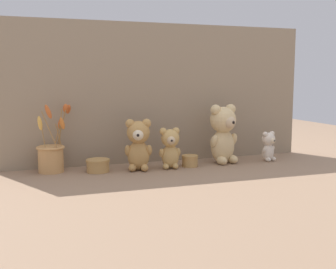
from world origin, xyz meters
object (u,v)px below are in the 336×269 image
Objects in this scene: teddy_bear_medium at (138,144)px; teddy_bear_tiny at (269,146)px; decorative_tin_tall at (98,165)px; decorative_tin_short at (190,161)px; teddy_bear_large at (223,133)px; teddy_bear_small at (170,147)px; flower_vase at (51,155)px.

teddy_bear_medium is 0.69m from teddy_bear_tiny.
decorative_tin_tall is 0.44m from decorative_tin_short.
teddy_bear_medium is 3.01× the size of decorative_tin_short.
teddy_bear_medium is at bearing 179.99° from teddy_bear_tiny.
decorative_tin_tall reaches higher than decorative_tin_short.
teddy_bear_large is 1.93× the size of teddy_bear_tiny.
teddy_bear_medium is at bearing 177.27° from teddy_bear_small.
decorative_tin_short is at bearing -172.18° from teddy_bear_large.
teddy_bear_medium is 0.27m from decorative_tin_short.
teddy_bear_large reaches higher than teddy_bear_tiny.
decorative_tin_tall is at bearing 176.73° from decorative_tin_short.
flower_vase reaches higher than teddy_bear_small.
teddy_bear_tiny is 0.87m from decorative_tin_tall.
decorative_tin_short is (0.44, -0.02, -0.00)m from decorative_tin_tall.
teddy_bear_tiny is 0.49× the size of flower_vase.
teddy_bear_small is 2.44× the size of decorative_tin_short.
flower_vase reaches higher than decorative_tin_short.
teddy_bear_large is 0.94× the size of flower_vase.
teddy_bear_large is 2.74× the size of decorative_tin_tall.
decorative_tin_tall is (-0.87, 0.02, -0.05)m from teddy_bear_tiny.
teddy_bear_small is 0.13m from decorative_tin_short.
decorative_tin_short is at bearing 3.65° from teddy_bear_small.
teddy_bear_large is at bearing 0.08° from decorative_tin_tall.
teddy_bear_medium is 0.76× the size of flower_vase.
flower_vase is (-0.53, 0.09, -0.02)m from teddy_bear_small.
teddy_bear_medium reaches higher than teddy_bear_tiny.
decorative_tin_tall is (-0.62, -0.00, -0.12)m from teddy_bear_large.
teddy_bear_medium is 2.22× the size of decorative_tin_tall.
teddy_bear_large is 0.23m from decorative_tin_short.
teddy_bear_large is at bearing 6.34° from teddy_bear_small.
teddy_bear_large is 0.83m from flower_vase.
teddy_bear_tiny is at bearing -1.62° from decorative_tin_tall.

